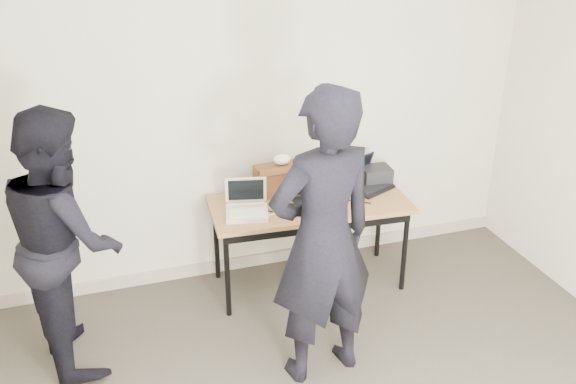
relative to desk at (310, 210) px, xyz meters
name	(u,v)px	position (x,y,z in m)	size (l,w,h in m)	color
room	(376,259)	(-0.35, -1.83, 0.69)	(4.60, 4.60, 2.80)	#3C362E
desk	(310,210)	(0.00, 0.00, 0.00)	(1.54, 0.74, 0.72)	olive
laptop_beige	(247,207)	(-0.50, -0.02, 0.11)	(0.36, 0.35, 0.24)	beige
laptop_center	(314,196)	(0.03, 0.00, 0.11)	(0.34, 0.33, 0.25)	black
laptop_right	(366,181)	(0.52, 0.14, 0.11)	(0.43, 0.42, 0.24)	black
leather_satchel	(279,179)	(-0.18, 0.23, 0.19)	(0.37, 0.20, 0.25)	brown
tissue	(282,159)	(-0.15, 0.23, 0.34)	(0.13, 0.10, 0.08)	white
equipment_box	(376,175)	(0.63, 0.19, 0.13)	(0.23, 0.19, 0.13)	black
power_brick	(289,215)	(-0.22, -0.17, 0.08)	(0.09, 0.05, 0.03)	black
cables	(305,203)	(-0.04, 0.00, 0.06)	(0.96, 0.41, 0.01)	black
person_typist	(323,240)	(-0.27, -0.97, 0.30)	(0.70, 0.46, 1.93)	black
person_observer	(64,239)	(-1.75, -0.29, 0.21)	(0.85, 0.66, 1.74)	black
baseboard	(254,260)	(-0.35, 0.40, -0.61)	(4.50, 0.03, 0.10)	#A09685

